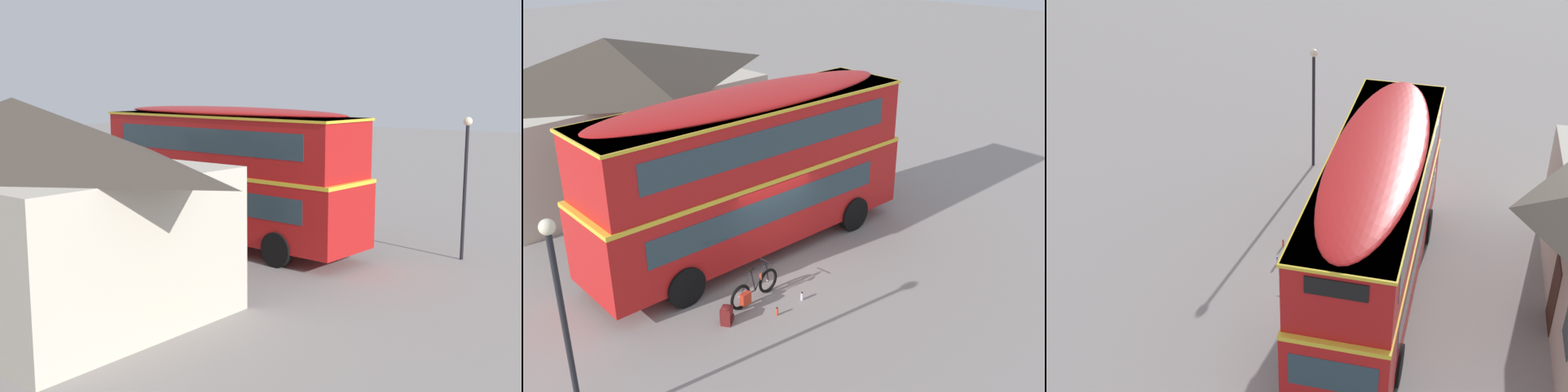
% 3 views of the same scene
% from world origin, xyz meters
% --- Properties ---
extents(ground_plane, '(120.00, 120.00, 0.00)m').
position_xyz_m(ground_plane, '(0.00, 0.00, 0.00)').
color(ground_plane, gray).
extents(double_decker_bus, '(10.39, 3.37, 4.79)m').
position_xyz_m(double_decker_bus, '(0.27, 1.16, 2.64)').
color(double_decker_bus, black).
rests_on(double_decker_bus, ground).
extents(touring_bicycle, '(1.71, 0.50, 1.00)m').
position_xyz_m(touring_bicycle, '(-1.69, -0.91, 0.37)').
color(touring_bicycle, black).
rests_on(touring_bicycle, ground).
extents(backpack_on_ground, '(0.37, 0.37, 0.51)m').
position_xyz_m(backpack_on_ground, '(-2.81, -1.13, 0.27)').
color(backpack_on_ground, maroon).
rests_on(backpack_on_ground, ground).
extents(water_bottle_clear_plastic, '(0.08, 0.08, 0.23)m').
position_xyz_m(water_bottle_clear_plastic, '(-0.80, -1.78, 0.11)').
color(water_bottle_clear_plastic, silver).
rests_on(water_bottle_clear_plastic, ground).
extents(water_bottle_red_squeeze, '(0.06, 0.06, 0.23)m').
position_xyz_m(water_bottle_red_squeeze, '(-1.73, -1.78, 0.11)').
color(water_bottle_red_squeeze, '#D84C33').
rests_on(water_bottle_red_squeeze, ground).
extents(street_lamp, '(0.28, 0.28, 4.55)m').
position_xyz_m(street_lamp, '(-7.01, -1.66, 2.82)').
color(street_lamp, black).
rests_on(street_lamp, ground).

